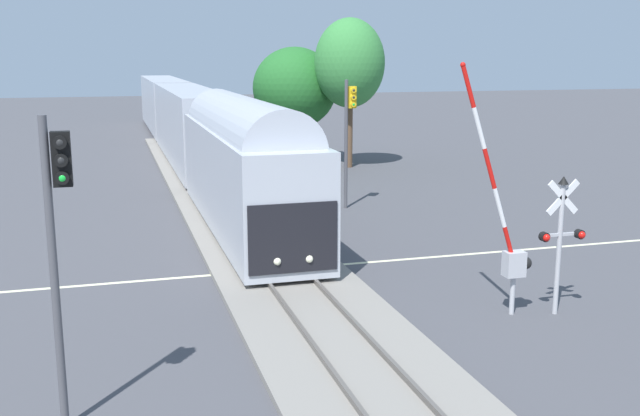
{
  "coord_description": "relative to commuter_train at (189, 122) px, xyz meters",
  "views": [
    {
      "loc": [
        -5.17,
        -23.24,
        7.09
      ],
      "look_at": [
        1.59,
        0.18,
        2.0
      ],
      "focal_mm": 41.32,
      "sensor_mm": 36.0,
      "label": 1
    }
  ],
  "objects": [
    {
      "name": "ground_plane",
      "position": [
        -0.0,
        -25.87,
        -2.73
      ],
      "size": [
        220.0,
        220.0,
        0.0
      ],
      "primitive_type": "plane",
      "color": "#47474C"
    },
    {
      "name": "road_centre_stripe",
      "position": [
        -0.0,
        -25.87,
        -2.72
      ],
      "size": [
        44.0,
        0.2,
        0.01
      ],
      "color": "beige",
      "rests_on": "ground"
    },
    {
      "name": "railway_track",
      "position": [
        -0.0,
        -25.87,
        -2.63
      ],
      "size": [
        4.4,
        80.0,
        0.32
      ],
      "color": "gray",
      "rests_on": "ground"
    },
    {
      "name": "commuter_train",
      "position": [
        0.0,
        0.0,
        0.0
      ],
      "size": [
        3.04,
        60.34,
        5.16
      ],
      "color": "#B2B7C1",
      "rests_on": "railway_track"
    },
    {
      "name": "crossing_gate_near",
      "position": [
        5.16,
        -31.88,
        -0.58
      ],
      "size": [
        2.39,
        0.4,
        6.91
      ],
      "color": "#B7B7BC",
      "rests_on": "ground"
    },
    {
      "name": "crossing_signal_mast",
      "position": [
        6.55,
        -32.22,
        -0.35
      ],
      "size": [
        1.36,
        0.44,
        3.89
      ],
      "color": "#B2B2B7",
      "rests_on": "ground"
    },
    {
      "name": "traffic_signal_far_side",
      "position": [
        5.54,
        -16.83,
        1.26
      ],
      "size": [
        0.53,
        0.38,
        5.97
      ],
      "color": "#4C4C51",
      "rests_on": "ground"
    },
    {
      "name": "traffic_signal_near_left",
      "position": [
        -6.16,
        -35.17,
        1.3
      ],
      "size": [
        0.53,
        0.38,
        6.04
      ],
      "color": "#4C4C51",
      "rests_on": "ground"
    },
    {
      "name": "elm_centre_background",
      "position": [
        6.8,
        -1.65,
        2.19
      ],
      "size": [
        5.52,
        5.52,
        7.6
      ],
      "color": "#4C3828",
      "rests_on": "ground"
    },
    {
      "name": "oak_far_right",
      "position": [
        9.6,
        -4.64,
        3.81
      ],
      "size": [
        4.41,
        4.41,
        9.35
      ],
      "color": "brown",
      "rests_on": "ground"
    }
  ]
}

